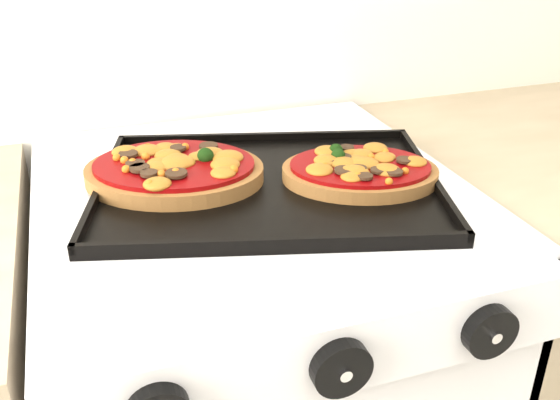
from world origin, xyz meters
name	(u,v)px	position (x,y,z in m)	size (l,w,h in m)	color
control_panel	(340,354)	(0.02, 1.39, 0.85)	(0.60, 0.02, 0.09)	silver
knob_center	(341,368)	(0.01, 1.37, 0.85)	(0.06, 0.06, 0.02)	black
knob_right	(490,331)	(0.19, 1.37, 0.85)	(0.06, 0.06, 0.02)	black
baking_tray	(268,183)	(0.03, 1.67, 0.92)	(0.46, 0.34, 0.02)	black
pizza_left	(174,169)	(-0.09, 1.73, 0.94)	(0.25, 0.19, 0.04)	#925C32
pizza_right	(360,170)	(0.16, 1.64, 0.94)	(0.22, 0.16, 0.03)	#925C32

